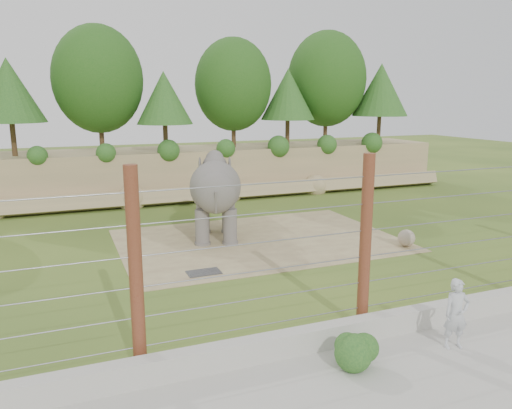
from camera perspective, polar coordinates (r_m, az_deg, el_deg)
name	(u,v)px	position (r m, az deg, el deg)	size (l,w,h in m)	color
ground	(280,267)	(15.66, 2.75, -7.16)	(90.00, 90.00, 0.00)	#3E5721
back_embankment	(191,121)	(27.00, -7.39, 9.42)	(30.00, 5.52, 8.77)	#95865F
dirt_patch	(258,240)	(18.47, 0.29, -4.11)	(10.00, 7.00, 0.02)	#917955
drain_grate	(204,272)	(15.16, -6.00, -7.72)	(1.00, 0.60, 0.03)	#262628
elephant	(216,199)	(18.45, -4.65, 0.68)	(1.62, 3.77, 3.05)	#5B5752
stone_ball	(406,238)	(18.41, 16.81, -3.68)	(0.60, 0.60, 0.60)	gray
retaining_wall	(375,326)	(11.54, 13.41, -13.38)	(26.00, 0.35, 0.50)	#B7B6AB
walkway	(438,384)	(10.30, 20.09, -18.68)	(26.00, 4.00, 0.01)	#B7B6AB
barrier_fence	(365,244)	(11.31, 12.39, -4.38)	(20.26, 0.26, 4.00)	#5F2314
walkway_shrub	(356,346)	(10.38, 11.39, -15.52)	(0.74, 0.74, 0.74)	#1F5120
zookeeper	(456,314)	(11.38, 21.92, -11.51)	(0.55, 0.36, 1.50)	silver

